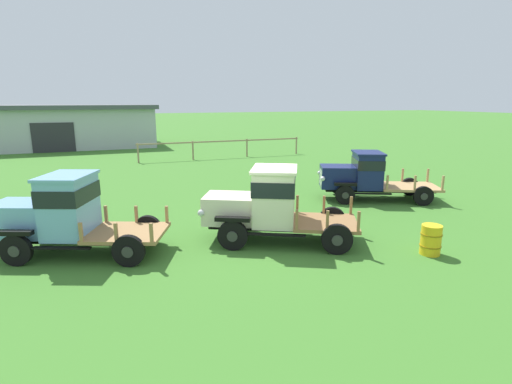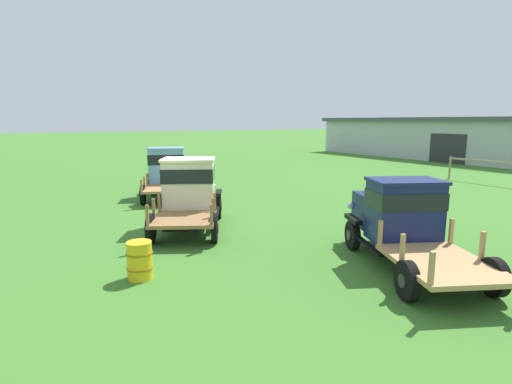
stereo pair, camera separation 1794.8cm
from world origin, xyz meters
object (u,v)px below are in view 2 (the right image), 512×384
Objects in this scene: farm_shed at (439,137)px; oil_drum_beside_row at (140,260)px; vintage_truck_second_in_line at (190,190)px; vintage_truck_foreground_near at (167,171)px; vintage_truck_midrow_center at (401,218)px.

farm_shed reaches higher than oil_drum_beside_row.
vintage_truck_second_in_line reaches higher than oil_drum_beside_row.
farm_shed reaches higher than vintage_truck_foreground_near.
vintage_truck_foreground_near reaches higher than vintage_truck_midrow_center.
vintage_truck_second_in_line is 6.73m from vintage_truck_midrow_center.
oil_drum_beside_row is (-2.08, -5.97, -0.65)m from vintage_truck_midrow_center.
oil_drum_beside_row is (9.50, -3.81, -0.74)m from vintage_truck_foreground_near.
oil_drum_beside_row is (3.81, -2.70, -0.77)m from vintage_truck_second_in_line.
vintage_truck_foreground_near is (5.85, -28.47, -0.74)m from farm_shed.
vintage_truck_second_in_line reaches higher than vintage_truck_midrow_center.
vintage_truck_foreground_near is at bearing -78.39° from farm_shed.
vintage_truck_midrow_center is 6.18× the size of oil_drum_beside_row.
vintage_truck_foreground_near is 5.89× the size of oil_drum_beside_row.
vintage_truck_foreground_near is 11.78m from vintage_truck_midrow_center.
oil_drum_beside_row is (15.35, -32.28, -1.48)m from farm_shed.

